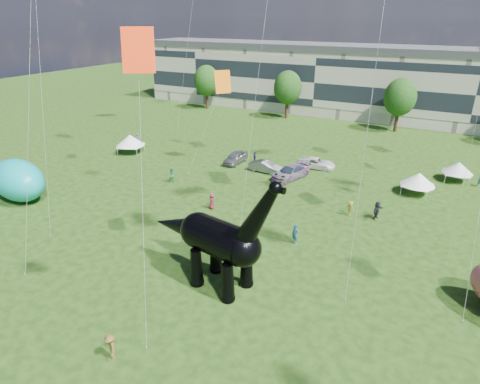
% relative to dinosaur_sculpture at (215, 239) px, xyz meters
% --- Properties ---
extents(ground, '(220.00, 220.00, 0.00)m').
position_rel_dinosaur_sculpture_xyz_m(ground, '(-3.12, -2.49, -3.68)').
color(ground, '#16330C').
rests_on(ground, ground).
extents(terrace_row, '(78.00, 11.00, 12.00)m').
position_rel_dinosaur_sculpture_xyz_m(terrace_row, '(-11.12, 59.51, 2.32)').
color(terrace_row, beige).
rests_on(terrace_row, ground).
extents(tree_far_left, '(5.20, 5.20, 9.44)m').
position_rel_dinosaur_sculpture_xyz_m(tree_far_left, '(-33.12, 50.51, 2.61)').
color(tree_far_left, '#382314').
rests_on(tree_far_left, ground).
extents(tree_mid_left, '(5.20, 5.20, 9.44)m').
position_rel_dinosaur_sculpture_xyz_m(tree_mid_left, '(-15.12, 50.51, 2.61)').
color(tree_mid_left, '#382314').
rests_on(tree_mid_left, ground).
extents(tree_mid_right, '(5.20, 5.20, 9.44)m').
position_rel_dinosaur_sculpture_xyz_m(tree_mid_right, '(4.88, 50.51, 2.61)').
color(tree_mid_right, '#382314').
rests_on(tree_mid_right, ground).
extents(dinosaur_sculpture, '(11.99, 4.06, 9.75)m').
position_rel_dinosaur_sculpture_xyz_m(dinosaur_sculpture, '(0.00, 0.00, 0.00)').
color(dinosaur_sculpture, black).
rests_on(dinosaur_sculpture, ground).
extents(car_silver, '(1.86, 4.58, 1.56)m').
position_rel_dinosaur_sculpture_xyz_m(car_silver, '(-11.42, 23.63, -2.90)').
color(car_silver, '#A6A7AB').
rests_on(car_silver, ground).
extents(car_grey, '(4.37, 1.71, 1.42)m').
position_rel_dinosaur_sculpture_xyz_m(car_grey, '(-6.44, 22.44, -2.97)').
color(car_grey, slate).
rests_on(car_grey, ground).
extents(car_white, '(4.99, 2.60, 1.34)m').
position_rel_dinosaur_sculpture_xyz_m(car_white, '(-1.24, 26.95, -3.01)').
color(car_white, white).
rests_on(car_white, ground).
extents(car_dark, '(3.89, 5.96, 1.61)m').
position_rel_dinosaur_sculpture_xyz_m(car_dark, '(-2.86, 21.97, -2.88)').
color(car_dark, '#595960').
rests_on(car_dark, ground).
extents(gazebo_near, '(4.02, 4.02, 2.52)m').
position_rel_dinosaur_sculpture_xyz_m(gazebo_near, '(11.22, 24.27, -1.91)').
color(gazebo_near, white).
rests_on(gazebo_near, ground).
extents(gazebo_far, '(3.79, 3.79, 2.39)m').
position_rel_dinosaur_sculpture_xyz_m(gazebo_far, '(14.94, 30.64, -2.00)').
color(gazebo_far, silver).
rests_on(gazebo_far, ground).
extents(gazebo_left, '(4.96, 4.96, 2.72)m').
position_rel_dinosaur_sculpture_xyz_m(gazebo_left, '(-26.67, 20.14, -1.77)').
color(gazebo_left, white).
rests_on(gazebo_left, ground).
extents(inflatable_teal, '(7.77, 5.53, 4.47)m').
position_rel_dinosaur_sculpture_xyz_m(inflatable_teal, '(-26.14, 2.51, -1.45)').
color(inflatable_teal, '#0EA7A9').
rests_on(inflatable_teal, ground).
extents(visitors, '(46.68, 39.94, 1.88)m').
position_rel_dinosaur_sculpture_xyz_m(visitors, '(-4.14, 13.56, -2.80)').
color(visitors, '#2F753E').
rests_on(visitors, ground).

